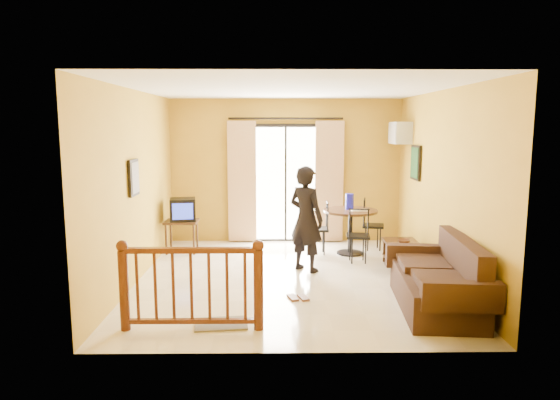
{
  "coord_description": "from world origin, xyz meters",
  "views": [
    {
      "loc": [
        -0.22,
        -7.27,
        2.28
      ],
      "look_at": [
        -0.14,
        0.2,
        1.17
      ],
      "focal_mm": 32.0,
      "sensor_mm": 36.0,
      "label": 1
    }
  ],
  "objects_px": {
    "sofa": "(440,283)",
    "television": "(183,210)",
    "standing_person": "(306,219)",
    "dining_table": "(350,219)",
    "coffee_table": "(403,252)"
  },
  "relations": [
    {
      "from": "dining_table",
      "to": "standing_person",
      "type": "bearing_deg",
      "value": -129.7
    },
    {
      "from": "standing_person",
      "to": "television",
      "type": "bearing_deg",
      "value": 11.66
    },
    {
      "from": "sofa",
      "to": "standing_person",
      "type": "distance_m",
      "value": 2.37
    },
    {
      "from": "dining_table",
      "to": "television",
      "type": "bearing_deg",
      "value": 177.31
    },
    {
      "from": "coffee_table",
      "to": "sofa",
      "type": "relative_size",
      "value": 0.49
    },
    {
      "from": "television",
      "to": "dining_table",
      "type": "bearing_deg",
      "value": -12.1
    },
    {
      "from": "sofa",
      "to": "standing_person",
      "type": "bearing_deg",
      "value": 138.1
    },
    {
      "from": "sofa",
      "to": "television",
      "type": "bearing_deg",
      "value": 147.4
    },
    {
      "from": "dining_table",
      "to": "sofa",
      "type": "height_order",
      "value": "sofa"
    },
    {
      "from": "sofa",
      "to": "dining_table",
      "type": "bearing_deg",
      "value": 109.82
    },
    {
      "from": "television",
      "to": "coffee_table",
      "type": "distance_m",
      "value": 3.91
    },
    {
      "from": "television",
      "to": "coffee_table",
      "type": "relative_size",
      "value": 0.53
    },
    {
      "from": "dining_table",
      "to": "standing_person",
      "type": "xyz_separation_m",
      "value": [
        -0.86,
        -1.04,
        0.2
      ]
    },
    {
      "from": "sofa",
      "to": "standing_person",
      "type": "relative_size",
      "value": 1.16
    },
    {
      "from": "television",
      "to": "sofa",
      "type": "bearing_deg",
      "value": -46.95
    }
  ]
}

